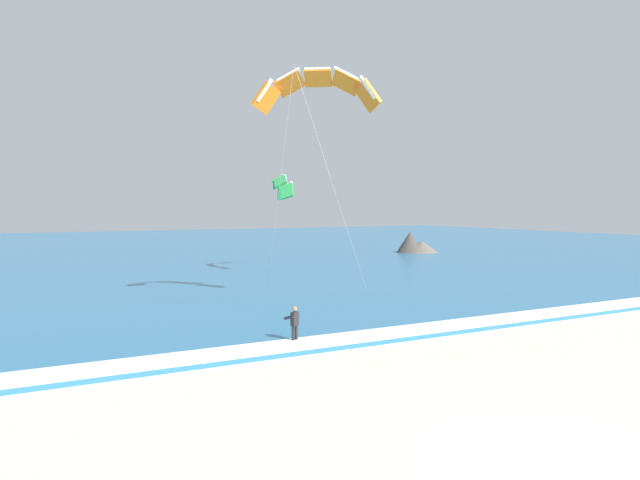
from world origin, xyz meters
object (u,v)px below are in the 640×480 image
object	(u,v)px
surfboard	(295,345)
kite_primary	(317,87)
kitesurfer	(294,323)
kite_distant	(282,185)

from	to	relation	value
surfboard	kite_primary	distance (m)	14.98
kitesurfer	kite_distant	size ratio (longest dim) A/B	0.29
surfboard	kite_distant	distance (m)	27.17
kite_primary	kite_distant	size ratio (longest dim) A/B	2.13
kite_primary	surfboard	bearing A→B (deg)	-124.55
surfboard	kite_distant	xyz separation A→B (m)	(10.20, 23.95, 7.78)
kite_distant	surfboard	bearing A→B (deg)	-113.07
kite_distant	kite_primary	bearing A→B (deg)	-107.93
kitesurfer	kite_primary	distance (m)	14.22
surfboard	kite_primary	xyz separation A→B (m)	(4.63, 6.72, 12.57)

